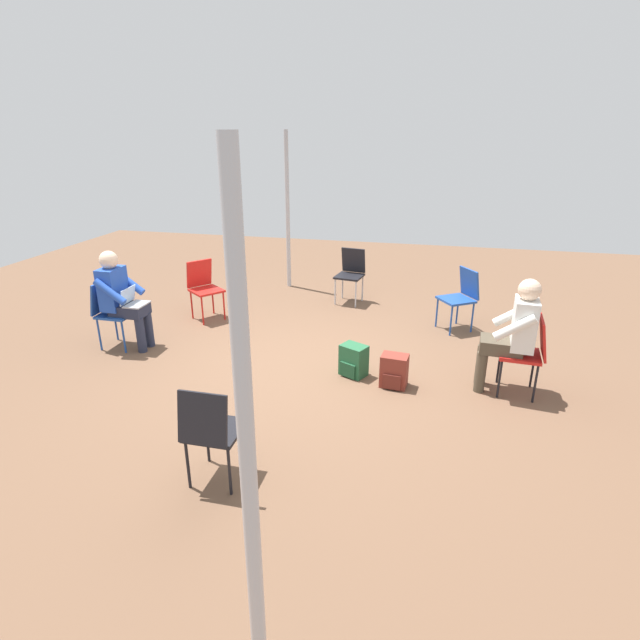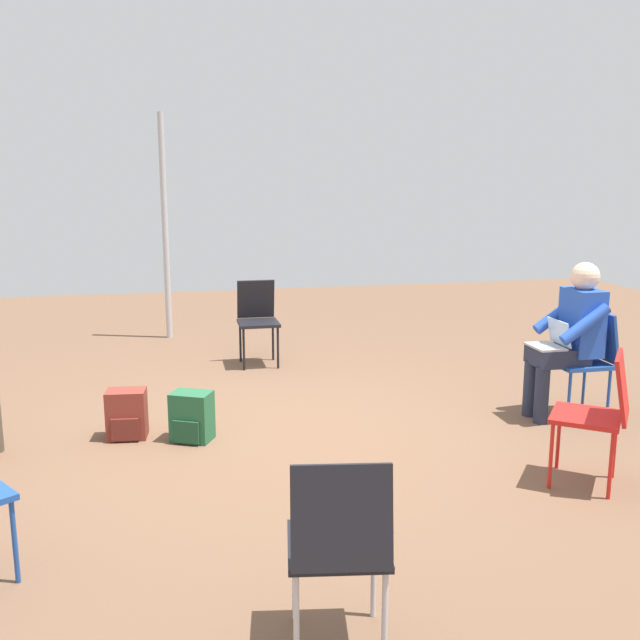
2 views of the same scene
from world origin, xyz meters
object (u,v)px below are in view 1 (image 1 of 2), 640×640
at_px(chair_east, 211,429).
at_px(chair_west, 351,271).
at_px(person_with_laptop, 121,295).
at_px(backpack_by_empty_chair, 394,373).
at_px(chair_southwest, 204,285).
at_px(backpack_near_laptop_user, 354,362).
at_px(chair_northwest, 461,295).
at_px(person_in_white, 513,330).
at_px(chair_north, 528,350).
at_px(chair_south, 111,309).

relative_size(chair_east, chair_west, 1.00).
height_order(chair_east, person_with_laptop, person_with_laptop).
distance_m(chair_east, backpack_by_empty_chair, 2.29).
relative_size(chair_southwest, backpack_near_laptop_user, 2.36).
height_order(chair_northwest, chair_west, same).
bearing_deg(person_in_white, backpack_by_empty_chair, 102.18).
bearing_deg(chair_west, chair_southwest, 41.43).
distance_m(chair_north, person_in_white, 0.26).
height_order(chair_west, backpack_near_laptop_user, chair_west).
bearing_deg(backpack_by_empty_chair, chair_west, -160.85).
xyz_separation_m(chair_east, chair_southwest, (-3.38, -1.65, 0.00)).
bearing_deg(person_in_white, chair_southwest, 76.43).
bearing_deg(chair_northwest, backpack_by_empty_chair, 125.13).
distance_m(chair_southwest, chair_south, 1.38).
distance_m(chair_west, chair_southwest, 2.28).
bearing_deg(backpack_near_laptop_user, chair_northwest, 145.13).
bearing_deg(person_with_laptop, backpack_by_empty_chair, 85.64).
relative_size(chair_west, person_in_white, 0.69).
distance_m(chair_north, chair_south, 4.89).
relative_size(chair_east, chair_southwest, 1.00).
bearing_deg(chair_north, chair_south, 92.97).
bearing_deg(chair_north, chair_northwest, 24.02).
distance_m(chair_northwest, person_in_white, 1.77).
bearing_deg(chair_south, chair_east, 47.31).
distance_m(chair_northwest, chair_south, 4.56).
distance_m(chair_southwest, person_in_white, 4.25).
distance_m(chair_northwest, backpack_by_empty_chair, 2.02).
bearing_deg(chair_northwest, person_with_laptop, 77.37).
xyz_separation_m(chair_east, chair_south, (-2.19, -2.34, 0.00)).
bearing_deg(chair_southwest, backpack_near_laptop_user, 99.18).
height_order(chair_east, person_in_white, person_in_white).
bearing_deg(chair_southwest, person_with_laptop, 14.61).
height_order(chair_west, person_with_laptop, person_with_laptop).
bearing_deg(chair_southwest, chair_west, 159.99).
relative_size(chair_east, backpack_by_empty_chair, 2.36).
distance_m(chair_southwest, chair_north, 4.40).
height_order(chair_west, backpack_by_empty_chair, chair_west).
height_order(chair_south, person_in_white, person_in_white).
distance_m(chair_east, person_with_laptop, 3.09).
height_order(chair_northwest, backpack_by_empty_chair, chair_northwest).
bearing_deg(backpack_near_laptop_user, chair_east, -20.07).
relative_size(chair_south, backpack_near_laptop_user, 2.36).
distance_m(person_with_laptop, backpack_near_laptop_user, 2.97).
bearing_deg(chair_southwest, chair_northwest, 133.99).
distance_m(chair_east, chair_south, 3.20).
xyz_separation_m(person_with_laptop, backpack_by_empty_chair, (0.28, 3.39, -0.53)).
relative_size(chair_north, person_with_laptop, 0.69).
distance_m(chair_east, chair_northwest, 4.23).
height_order(chair_east, chair_northwest, same).
xyz_separation_m(chair_northwest, backpack_by_empty_chair, (1.86, -0.72, -0.34)).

